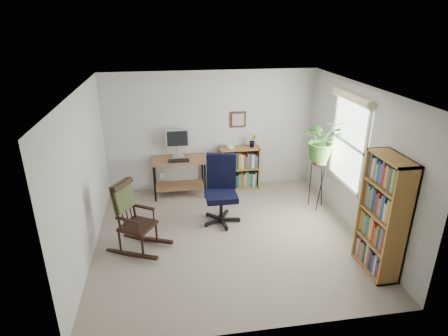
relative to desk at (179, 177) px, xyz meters
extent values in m
cube|color=gray|center=(0.69, -1.70, -0.38)|extent=(4.20, 4.00, 0.00)
cube|color=silver|center=(0.69, -1.70, 2.02)|extent=(4.20, 4.00, 0.00)
cube|color=#B5B5B1|center=(0.69, 0.30, 0.82)|extent=(4.20, 0.00, 2.40)
cube|color=#B5B5B1|center=(0.69, -3.70, 0.82)|extent=(4.20, 0.00, 2.40)
cube|color=#B5B5B1|center=(-1.41, -1.70, 0.82)|extent=(0.00, 4.00, 2.40)
cube|color=#B5B5B1|center=(2.79, -1.70, 0.82)|extent=(0.00, 4.00, 2.40)
cube|color=black|center=(0.00, -0.12, 0.39)|extent=(0.40, 0.15, 0.02)
imported|color=#336A25|center=(2.49, -0.95, 1.31)|extent=(1.69, 1.88, 1.46)
imported|color=#336A25|center=(1.51, 0.13, 0.56)|extent=(0.13, 0.24, 0.11)
camera|label=1|loc=(-0.19, -6.87, 2.97)|focal=30.00mm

